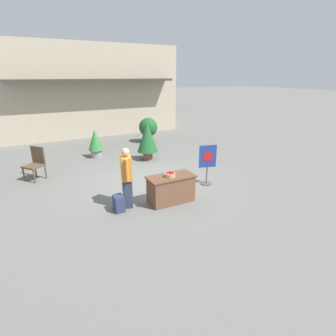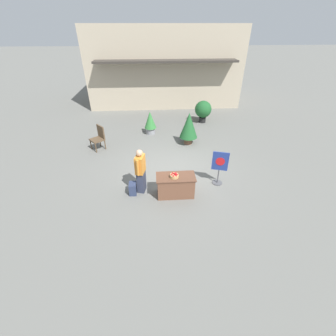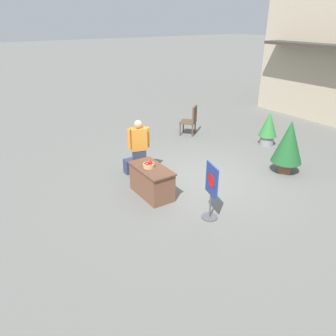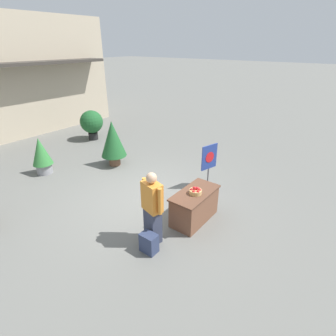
# 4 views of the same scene
# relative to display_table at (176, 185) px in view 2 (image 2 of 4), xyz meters

# --- Properties ---
(ground_plane) EXTENTS (120.00, 120.00, 0.00)m
(ground_plane) POSITION_rel_display_table_xyz_m (0.01, 1.47, -0.38)
(ground_plane) COLOR slate
(storefront_building) EXTENTS (10.04, 5.67, 4.98)m
(storefront_building) POSITION_rel_display_table_xyz_m (0.22, 11.41, 2.11)
(storefront_building) COLOR #B7A88E
(storefront_building) RESTS_ON ground_plane
(display_table) EXTENTS (1.29, 0.64, 0.75)m
(display_table) POSITION_rel_display_table_xyz_m (0.00, 0.00, 0.00)
(display_table) COLOR brown
(display_table) RESTS_ON ground_plane
(apple_basket) EXTENTS (0.28, 0.28, 0.16)m
(apple_basket) POSITION_rel_display_table_xyz_m (-0.05, -0.04, 0.44)
(apple_basket) COLOR tan
(apple_basket) RESTS_ON display_table
(person_visitor) EXTENTS (0.36, 0.59, 1.61)m
(person_visitor) POSITION_rel_display_table_xyz_m (-1.15, 0.29, 0.44)
(person_visitor) COLOR #33384C
(person_visitor) RESTS_ON ground_plane
(backpack) EXTENTS (0.24, 0.34, 0.42)m
(backpack) POSITION_rel_display_table_xyz_m (-1.45, 0.15, -0.17)
(backpack) COLOR #2D3856
(backpack) RESTS_ON ground_plane
(poster_board) EXTENTS (0.55, 0.36, 1.29)m
(poster_board) POSITION_rel_display_table_xyz_m (1.60, 0.54, 0.32)
(poster_board) COLOR #4C4C51
(poster_board) RESTS_ON ground_plane
(patio_chair) EXTENTS (0.77, 0.77, 1.10)m
(patio_chair) POSITION_rel_display_table_xyz_m (-3.19, 3.61, 0.23)
(patio_chair) COLOR brown
(patio_chair) RESTS_ON ground_plane
(potted_plant_near_left) EXTENTS (0.61, 0.61, 1.19)m
(potted_plant_near_left) POSITION_rel_display_table_xyz_m (-0.84, 5.17, 0.27)
(potted_plant_near_left) COLOR gray
(potted_plant_near_left) RESTS_ON ground_plane
(potted_plant_far_left) EXTENTS (0.96, 0.96, 1.26)m
(potted_plant_far_left) POSITION_rel_display_table_xyz_m (2.23, 6.60, 0.37)
(potted_plant_far_left) COLOR black
(potted_plant_far_left) RESTS_ON ground_plane
(potted_plant_near_right) EXTENTS (0.85, 0.85, 1.55)m
(potted_plant_near_right) POSITION_rel_display_table_xyz_m (0.99, 3.85, 0.52)
(potted_plant_near_right) COLOR brown
(potted_plant_near_right) RESTS_ON ground_plane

